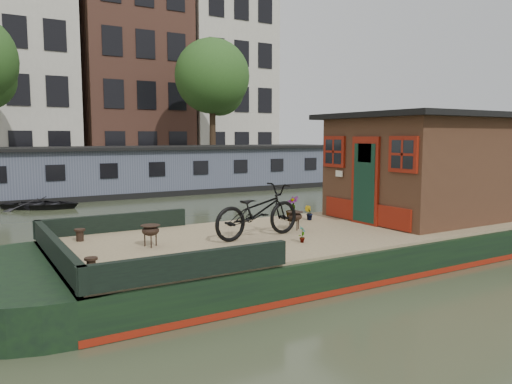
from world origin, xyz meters
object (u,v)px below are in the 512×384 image
brazier_front (295,221)px  brazier_rear (151,236)px  cabin (422,165)px  dinghy (41,201)px  bicycle (257,211)px

brazier_front → brazier_rear: size_ratio=0.98×
cabin → brazier_front: bearing=176.2°
brazier_front → dinghy: (-3.40, 10.84, -0.56)m
cabin → brazier_rear: cabin is taller
cabin → dinghy: size_ratio=1.49×
brazier_rear → dinghy: bearing=91.7°
cabin → dinghy: bearing=121.7°
brazier_front → brazier_rear: (-3.08, -0.03, 0.00)m
brazier_front → brazier_rear: 3.08m
brazier_front → brazier_rear: bearing=-179.5°
cabin → bicycle: size_ratio=2.10×
brazier_front → bicycle: bearing=-165.0°
cabin → brazier_rear: (-6.52, 0.21, -1.04)m
bicycle → brazier_rear: 2.04m
bicycle → brazier_front: bicycle is taller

